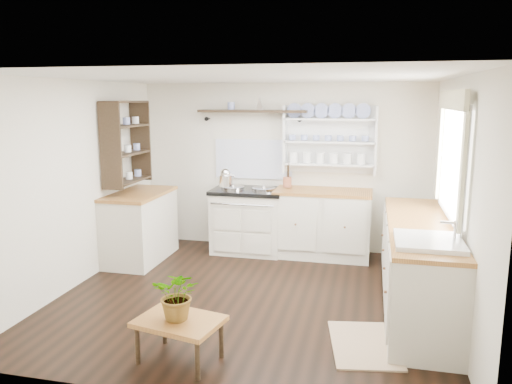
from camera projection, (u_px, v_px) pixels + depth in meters
floor at (250, 297)px, 5.34m from camera, size 4.00×3.80×0.01m
wall_back at (283, 167)px, 6.94m from camera, size 4.00×0.02×2.30m
wall_right at (457, 201)px, 4.68m from camera, size 0.02×3.80×2.30m
wall_left at (77, 184)px, 5.57m from camera, size 0.02×3.80×2.30m
ceiling at (250, 77)px, 4.91m from camera, size 4.00×3.80×0.01m
window at (452, 155)px, 4.76m from camera, size 0.08×1.55×1.22m
aga_cooker at (248, 220)px, 6.85m from camera, size 0.98×0.68×0.91m
back_cabinets at (322, 223)px, 6.65m from camera, size 1.27×0.63×0.90m
right_cabinets at (418, 265)px, 4.97m from camera, size 0.62×2.43×0.90m
belfast_sink at (428, 255)px, 4.19m from camera, size 0.55×0.60×0.45m
left_cabinets at (140, 226)px, 6.50m from camera, size 0.62×1.13×0.90m
plate_rack at (330, 139)px, 6.69m from camera, size 1.20×0.22×0.90m
high_shelf at (253, 112)px, 6.77m from camera, size 1.50×0.29×0.16m
left_shelving at (126, 142)px, 6.32m from camera, size 0.28×0.80×1.05m
kettle at (226, 178)px, 6.69m from camera, size 0.19×0.19×0.23m
utensil_crock at (287, 182)px, 6.74m from camera, size 0.12×0.12×0.14m
center_table at (179, 324)px, 4.00m from camera, size 0.74×0.60×0.36m
potted_plant at (178, 295)px, 3.95m from camera, size 0.39×0.34×0.42m
floor_rug at (364, 344)px, 4.30m from camera, size 0.69×0.93×0.02m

